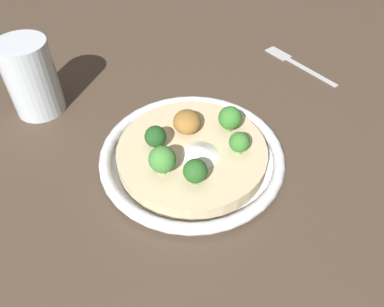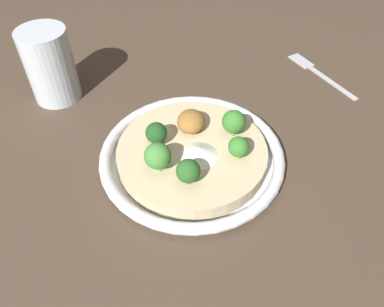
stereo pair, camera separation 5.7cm
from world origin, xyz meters
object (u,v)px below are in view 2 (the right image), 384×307
Objects in this scene: broccoli_back_left at (158,156)px; broccoli_front at (234,122)px; broccoli_back_right at (157,131)px; broccoli_left at (188,171)px; fork_utensil at (315,71)px; broccoli_front_left at (239,147)px; drinking_glass at (50,65)px; risotto_bowl at (192,155)px.

broccoli_front is at bearing -46.57° from broccoli_back_left.
broccoli_left is at bearing -140.10° from broccoli_back_right.
broccoli_back_right is 0.12m from broccoli_front.
broccoli_left is 0.92× the size of broccoli_front.
fork_utensil is at bearing -42.42° from broccoli_back_right.
broccoli_front_left is at bearing 115.62° from fork_utensil.
broccoli_front_left is 0.33m from fork_utensil.
broccoli_front_left is at bearing -111.21° from drinking_glass.
broccoli_back_right is 0.89× the size of broccoli_front.
broccoli_left is 0.41m from fork_utensil.
broccoli_back_left reaches higher than broccoli_left.
broccoli_back_right is 0.25m from drinking_glass.
broccoli_back_left is (-0.05, -0.01, 0.01)m from broccoli_back_right.
broccoli_back_left is at bearing -126.88° from drinking_glass.
broccoli_back_right is (0.00, 0.05, 0.04)m from risotto_bowl.
broccoli_front_left is at bearing -166.70° from broccoli_front.
drinking_glass is (0.08, 0.33, 0.01)m from broccoli_front.
broccoli_left is at bearing -124.48° from drinking_glass.
risotto_bowl is 2.16× the size of drinking_glass.
broccoli_left is 0.09m from broccoli_back_right.
broccoli_left is at bearing 111.05° from fork_utensil.
risotto_bowl is at bearing -95.03° from broccoli_back_right.
broccoli_back_right is at bearing 108.30° from broccoli_front.
broccoli_back_left reaches higher than fork_utensil.
fork_utensil is at bearing -29.34° from broccoli_left.
broccoli_front_left reaches higher than risotto_bowl.
broccoli_left is at bearing 154.53° from broccoli_front.
drinking_glass reaches higher than broccoli_back_left.
broccoli_front is at bearing 13.30° from broccoli_front_left.
broccoli_front reaches higher than broccoli_left.
broccoli_front is (0.05, 0.01, 0.00)m from broccoli_front_left.
risotto_bowl is 6.03× the size of broccoli_back_left.
risotto_bowl is at bearing 125.82° from broccoli_front.
broccoli_left is at bearing -174.87° from risotto_bowl.
fork_utensil is (0.16, -0.47, -0.06)m from drinking_glass.
broccoli_back_left is 0.36× the size of drinking_glass.
broccoli_back_left is at bearing 70.25° from broccoli_left.
broccoli_front_left is 0.12m from broccoli_back_right.
broccoli_left reaches higher than broccoli_back_right.
broccoli_front is at bearing -104.27° from drinking_glass.
risotto_bowl is 0.30m from drinking_glass.
broccoli_back_right is 0.26× the size of fork_utensil.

